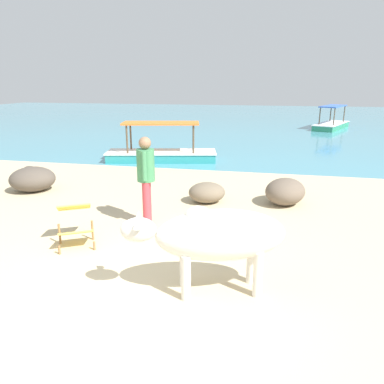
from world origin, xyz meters
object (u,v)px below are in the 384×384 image
at_px(cow, 216,236).
at_px(deck_chair_far, 75,221).
at_px(boat_green, 331,124).
at_px(boat_teal, 161,152).
at_px(person_standing, 146,174).

bearing_deg(cow, deck_chair_far, -38.71).
xyz_separation_m(boat_green, boat_teal, (-6.91, -10.65, 0.00)).
bearing_deg(cow, boat_teal, -85.94).
bearing_deg(boat_teal, cow, -80.91).
bearing_deg(boat_green, boat_teal, -10.19).
relative_size(boat_green, boat_teal, 1.00).
distance_m(cow, person_standing, 2.60).
bearing_deg(deck_chair_far, boat_teal, 155.59).
height_order(cow, boat_green, boat_green).
height_order(deck_chair_far, person_standing, person_standing).
bearing_deg(person_standing, boat_teal, -87.96).
bearing_deg(boat_teal, boat_green, 44.75).
xyz_separation_m(cow, boat_green, (3.88, 18.40, -0.50)).
relative_size(person_standing, boat_green, 0.42).
relative_size(cow, boat_teal, 0.53).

